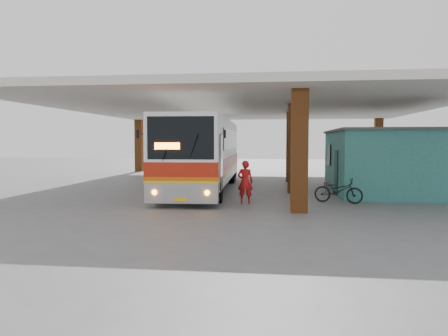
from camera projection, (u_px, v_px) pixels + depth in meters
name	position (u px, v px, depth m)	size (l,w,h in m)	color
ground	(226.00, 200.00, 18.89)	(90.00, 90.00, 0.00)	#515154
brick_columns	(263.00, 148.00, 23.53)	(20.10, 21.60, 4.35)	brown
canopy_roof	(248.00, 107.00, 24.99)	(21.00, 23.00, 0.30)	beige
shop_building	(384.00, 161.00, 21.81)	(5.20, 8.20, 3.11)	#2C7066
coach_bus	(204.00, 153.00, 22.50)	(3.36, 13.34, 3.85)	white
motorcycle	(338.00, 190.00, 17.83)	(0.69, 1.97, 1.03)	black
pedestrian	(245.00, 182.00, 17.76)	(0.64, 0.42, 1.75)	red
red_chair	(330.00, 180.00, 24.17)	(0.55, 0.55, 0.79)	red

